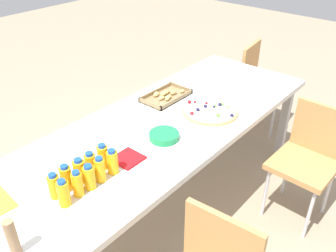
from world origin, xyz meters
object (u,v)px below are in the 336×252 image
Objects in this scene: juice_bottle_0 at (64,193)px; juice_bottle_6 at (66,178)px; juice_bottle_3 at (100,170)px; snack_tray at (166,96)px; juice_bottle_1 at (77,184)px; juice_bottle_8 at (90,164)px; juice_bottle_2 at (89,177)px; plate_stack at (164,136)px; juice_bottle_4 at (112,162)px; juice_bottle_9 at (103,157)px; chair_near_right at (309,154)px; napkin_stack at (128,158)px; juice_bottle_5 at (54,186)px; chair_end at (260,79)px; fruit_pizza at (210,110)px; cardboard_tube at (12,238)px; party_table at (158,134)px; juice_bottle_7 at (79,171)px.

juice_bottle_0 reaches higher than juice_bottle_6.
snack_tray is at bearing 20.73° from juice_bottle_3.
juice_bottle_1 is 1.04× the size of juice_bottle_8.
juice_bottle_2 is (0.15, 0.00, -0.00)m from juice_bottle_0.
juice_bottle_3 is at bearing -0.53° from juice_bottle_1.
juice_bottle_4 is at bearing -179.40° from plate_stack.
juice_bottle_9 is at bearing 41.39° from juice_bottle_3.
chair_near_right is 5.53× the size of napkin_stack.
juice_bottle_2 is at bearing -27.36° from juice_bottle_5.
chair_end is 5.89× the size of juice_bottle_6.
juice_bottle_4 is 0.86m from fruit_pizza.
chair_near_right is 5.74× the size of juice_bottle_3.
juice_bottle_9 is at bearing 93.53° from juice_bottle_4.
napkin_stack is at bearing 176.53° from plate_stack.
plate_stack is at bearing 0.60° from juice_bottle_4.
juice_bottle_8 is at bearing 28.13° from juice_bottle_1.
juice_bottle_6 is 0.37m from napkin_stack.
juice_bottle_0 is at bearing -178.79° from juice_bottle_2.
juice_bottle_1 is 0.23m from juice_bottle_9.
juice_bottle_0 is 0.22m from juice_bottle_3.
chair_end is at bearing 6.54° from cardboard_tube.
juice_bottle_5 is at bearing 28.02° from cardboard_tube.
juice_bottle_3 is 0.98× the size of juice_bottle_9.
juice_bottle_9 is (0.22, 0.07, 0.00)m from juice_bottle_1.
juice_bottle_4 is (-2.09, -0.22, 0.32)m from chair_end.
juice_bottle_0 is 0.31m from cardboard_tube.
fruit_pizza is at bearing 3.66° from chair_end.
plate_stack is (0.65, -0.07, -0.05)m from juice_bottle_6.
party_table is 0.40m from snack_tray.
juice_bottle_7 is at bearing -164.47° from snack_tray.
juice_bottle_9 reaches higher than juice_bottle_0.
napkin_stack is (-0.70, -0.32, -0.01)m from snack_tray.
juice_bottle_0 is 1.00× the size of juice_bottle_3.
juice_bottle_2 is (-1.35, 0.63, 0.32)m from chair_near_right.
chair_end is 5.89× the size of juice_bottle_7.
juice_bottle_6 is 1.03× the size of juice_bottle_8.
juice_bottle_8 is (0.15, -0.00, -0.00)m from juice_bottle_6.
juice_bottle_6 is (-2.32, -0.14, 0.32)m from chair_end.
napkin_stack is (-0.37, -0.11, 0.06)m from party_table.
snack_tray is at bearing 19.44° from juice_bottle_2.
juice_bottle_7 is 0.58m from plate_stack.
juice_bottle_9 reaches higher than fruit_pizza.
chair_end is at bearing 3.52° from juice_bottle_6.
juice_bottle_1 is 0.64m from plate_stack.
party_table is 18.70× the size of juice_bottle_5.
plate_stack is (-0.78, 0.64, 0.27)m from chair_near_right.
snack_tray is (0.99, 0.27, -0.05)m from juice_bottle_7.
juice_bottle_2 is 0.29m from napkin_stack.
juice_bottle_0 reaches higher than chair_end.
chair_end is 2.19× the size of fruit_pizza.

